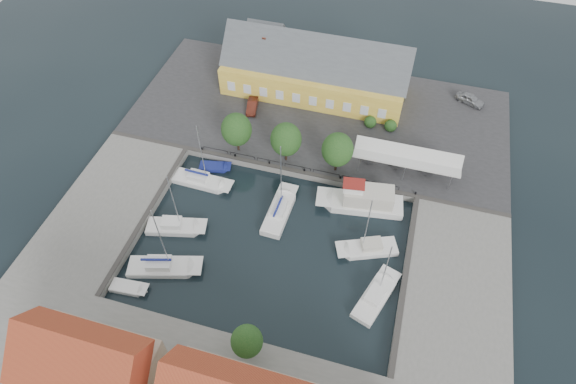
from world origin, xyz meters
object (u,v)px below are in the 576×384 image
object	(u,v)px
warehouse	(312,71)
car_silver	(470,99)
east_boat_b	(368,249)
west_boat_a	(202,182)
trawler	(363,201)
west_boat_d	(163,267)
center_sailboat	(279,212)
car_red	(252,106)
west_boat_c	(175,227)
east_boat_c	(375,297)
launch_sw	(129,288)
launch_nw	(215,168)
tent_canopy	(407,156)

from	to	relation	value
warehouse	car_silver	world-z (taller)	warehouse
east_boat_b	west_boat_a	world-z (taller)	west_boat_a
warehouse	east_boat_b	bearing A→B (deg)	-62.67
trawler	west_boat_a	world-z (taller)	west_boat_a
west_boat_d	center_sailboat	bearing A→B (deg)	47.19
trawler	west_boat_a	bearing A→B (deg)	-174.55
car_silver	trawler	world-z (taller)	trawler
car_red	west_boat_c	distance (m)	23.55
east_boat_b	east_boat_c	bearing A→B (deg)	-72.85
east_boat_c	launch_sw	bearing A→B (deg)	-166.44
car_silver	launch_nw	bearing A→B (deg)	149.30
warehouse	center_sailboat	size ratio (longest dim) A/B	2.41
east_boat_c	east_boat_b	bearing A→B (deg)	107.15
east_boat_b	west_boat_d	size ratio (longest dim) A/B	0.88
west_boat_a	launch_nw	world-z (taller)	west_boat_a
trawler	launch_sw	distance (m)	30.48
car_red	launch_sw	size ratio (longest dim) A/B	0.91
launch_sw	west_boat_c	bearing A→B (deg)	80.45
west_boat_a	warehouse	bearing A→B (deg)	67.43
tent_canopy	west_boat_a	bearing A→B (deg)	-161.02
trawler	east_boat_b	bearing A→B (deg)	-74.12
center_sailboat	west_boat_d	distance (m)	15.87
west_boat_c	east_boat_c	bearing A→B (deg)	-5.94
tent_canopy	car_red	xyz separation A→B (m)	(-23.96, 6.40, -2.00)
car_red	west_boat_a	world-z (taller)	west_boat_a
center_sailboat	east_boat_c	xyz separation A→B (m)	(13.85, -8.59, -0.11)
east_boat_b	launch_nw	size ratio (longest dim) A/B	2.20
car_red	west_boat_a	size ratio (longest dim) A/B	0.37
car_silver	launch_sw	xyz separation A→B (m)	(-35.85, -43.38, -1.67)
car_red	east_boat_b	world-z (taller)	east_boat_b
trawler	launch_nw	bearing A→B (deg)	177.27
center_sailboat	west_boat_a	world-z (taller)	center_sailboat
west_boat_c	launch_sw	xyz separation A→B (m)	(-1.56, -9.26, -0.17)
trawler	launch_nw	xyz separation A→B (m)	(-21.09, 1.00, -0.93)
car_red	east_boat_c	distance (m)	35.06
east_boat_c	launch_nw	distance (m)	28.43
west_boat_d	east_boat_c	bearing A→B (deg)	7.07
center_sailboat	trawler	world-z (taller)	center_sailboat
car_red	trawler	xyz separation A→B (m)	(19.62, -13.29, -0.66)
warehouse	west_boat_d	size ratio (longest dim) A/B	2.43
east_boat_c	west_boat_d	xyz separation A→B (m)	(-24.63, -3.06, 0.01)
warehouse	car_red	bearing A→B (deg)	-134.61
east_boat_c	west_boat_d	bearing A→B (deg)	-172.93
west_boat_c	launch_nw	bearing A→B (deg)	85.49
east_boat_b	west_boat_d	bearing A→B (deg)	-157.93
center_sailboat	west_boat_d	size ratio (longest dim) A/B	1.01
warehouse	center_sailboat	bearing A→B (deg)	-84.97
center_sailboat	west_boat_c	size ratio (longest dim) A/B	1.14
west_boat_c	launch_nw	distance (m)	11.13
west_boat_a	launch_nw	distance (m)	3.16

